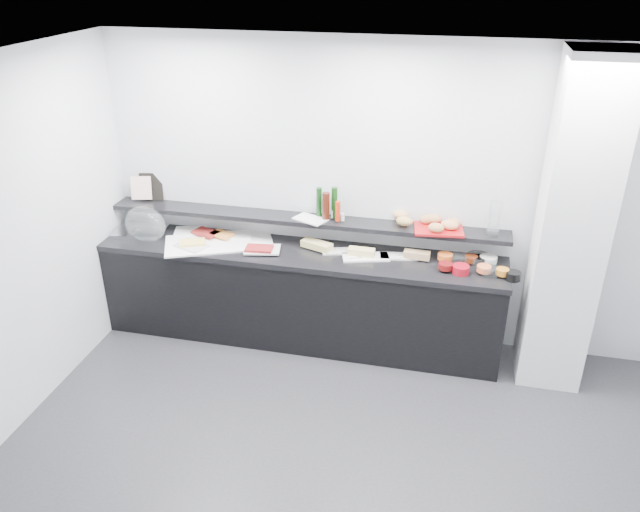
% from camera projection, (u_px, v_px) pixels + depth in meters
% --- Properties ---
extents(ground, '(5.00, 5.00, 0.00)m').
position_uv_depth(ground, '(337.00, 484.00, 4.27)').
color(ground, '#2D2D30').
rests_on(ground, ground).
extents(back_wall, '(5.00, 0.02, 2.70)m').
position_uv_depth(back_wall, '(384.00, 198.00, 5.42)').
color(back_wall, silver).
rests_on(back_wall, ground).
extents(ceiling, '(5.00, 5.00, 0.00)m').
position_uv_depth(ceiling, '(343.00, 84.00, 3.07)').
color(ceiling, white).
rests_on(ceiling, back_wall).
extents(column, '(0.50, 0.50, 2.70)m').
position_uv_depth(column, '(571.00, 229.00, 4.81)').
color(column, silver).
rests_on(column, ground).
extents(buffet_cabinet, '(3.60, 0.60, 0.85)m').
position_uv_depth(buffet_cabinet, '(300.00, 298.00, 5.71)').
color(buffet_cabinet, black).
rests_on(buffet_cabinet, ground).
extents(counter_top, '(3.62, 0.62, 0.05)m').
position_uv_depth(counter_top, '(299.00, 254.00, 5.51)').
color(counter_top, black).
rests_on(counter_top, buffet_cabinet).
extents(wall_shelf, '(3.60, 0.25, 0.04)m').
position_uv_depth(wall_shelf, '(303.00, 220.00, 5.55)').
color(wall_shelf, black).
rests_on(wall_shelf, back_wall).
extents(cloche_base, '(0.51, 0.39, 0.04)m').
position_uv_depth(cloche_base, '(141.00, 231.00, 5.83)').
color(cloche_base, '#B6B9BE').
rests_on(cloche_base, counter_top).
extents(cloche_dome, '(0.47, 0.36, 0.34)m').
position_uv_depth(cloche_dome, '(145.00, 224.00, 5.72)').
color(cloche_dome, white).
rests_on(cloche_dome, cloche_base).
extents(linen_runner, '(1.06, 0.79, 0.01)m').
position_uv_depth(linen_runner, '(219.00, 243.00, 5.64)').
color(linen_runner, white).
rests_on(linen_runner, counter_top).
extents(platter_meat_a, '(0.34, 0.27, 0.01)m').
position_uv_depth(platter_meat_a, '(191.00, 231.00, 5.84)').
color(platter_meat_a, white).
rests_on(platter_meat_a, linen_runner).
extents(food_meat_a, '(0.28, 0.23, 0.02)m').
position_uv_depth(food_meat_a, '(206.00, 233.00, 5.76)').
color(food_meat_a, maroon).
rests_on(food_meat_a, platter_meat_a).
extents(platter_salmon, '(0.29, 0.23, 0.01)m').
position_uv_depth(platter_salmon, '(238.00, 235.00, 5.75)').
color(platter_salmon, white).
rests_on(platter_salmon, linen_runner).
extents(food_salmon, '(0.24, 0.20, 0.02)m').
position_uv_depth(food_salmon, '(222.00, 234.00, 5.72)').
color(food_salmon, orange).
rests_on(food_salmon, platter_salmon).
extents(platter_cheese, '(0.32, 0.27, 0.01)m').
position_uv_depth(platter_cheese, '(192.00, 246.00, 5.55)').
color(platter_cheese, silver).
rests_on(platter_cheese, linen_runner).
extents(food_cheese, '(0.26, 0.22, 0.02)m').
position_uv_depth(food_cheese, '(192.00, 242.00, 5.57)').
color(food_cheese, '#FDD962').
rests_on(food_cheese, platter_cheese).
extents(platter_meat_b, '(0.34, 0.26, 0.01)m').
position_uv_depth(platter_meat_b, '(262.00, 249.00, 5.48)').
color(platter_meat_b, white).
rests_on(platter_meat_b, linen_runner).
extents(food_meat_b, '(0.25, 0.17, 0.02)m').
position_uv_depth(food_meat_b, '(259.00, 248.00, 5.45)').
color(food_meat_b, maroon).
rests_on(food_meat_b, platter_meat_b).
extents(sandwich_plate_left, '(0.32, 0.21, 0.01)m').
position_uv_depth(sandwich_plate_left, '(339.00, 251.00, 5.48)').
color(sandwich_plate_left, silver).
rests_on(sandwich_plate_left, counter_top).
extents(sandwich_food_left, '(0.30, 0.20, 0.06)m').
position_uv_depth(sandwich_food_left, '(317.00, 245.00, 5.51)').
color(sandwich_food_left, '#D4BD6F').
rests_on(sandwich_food_left, sandwich_plate_left).
extents(tongs_left, '(0.15, 0.06, 0.01)m').
position_uv_depth(tongs_left, '(319.00, 248.00, 5.51)').
color(tongs_left, '#B9BDC1').
rests_on(tongs_left, sandwich_plate_left).
extents(sandwich_plate_mid, '(0.43, 0.28, 0.01)m').
position_uv_depth(sandwich_plate_mid, '(366.00, 257.00, 5.38)').
color(sandwich_plate_mid, white).
rests_on(sandwich_plate_mid, counter_top).
extents(sandwich_food_mid, '(0.23, 0.09, 0.06)m').
position_uv_depth(sandwich_food_mid, '(361.00, 252.00, 5.38)').
color(sandwich_food_mid, '#E2C876').
rests_on(sandwich_food_mid, sandwich_plate_mid).
extents(tongs_mid, '(0.14, 0.08, 0.01)m').
position_uv_depth(tongs_mid, '(356.00, 258.00, 5.34)').
color(tongs_mid, '#B6B9BE').
rests_on(tongs_mid, sandwich_plate_mid).
extents(sandwich_plate_right, '(0.34, 0.19, 0.01)m').
position_uv_depth(sandwich_plate_right, '(399.00, 256.00, 5.39)').
color(sandwich_plate_right, silver).
rests_on(sandwich_plate_right, counter_top).
extents(sandwich_food_right, '(0.23, 0.10, 0.06)m').
position_uv_depth(sandwich_food_right, '(417.00, 255.00, 5.33)').
color(sandwich_food_right, tan).
rests_on(sandwich_food_right, sandwich_plate_right).
extents(tongs_right, '(0.16, 0.02, 0.01)m').
position_uv_depth(tongs_right, '(406.00, 257.00, 5.34)').
color(tongs_right, '#AFB1B6').
rests_on(tongs_right, sandwich_plate_right).
extents(bowl_glass_fruit, '(0.18, 0.18, 0.07)m').
position_uv_depth(bowl_glass_fruit, '(460.00, 259.00, 5.28)').
color(bowl_glass_fruit, white).
rests_on(bowl_glass_fruit, counter_top).
extents(fill_glass_fruit, '(0.14, 0.14, 0.05)m').
position_uv_depth(fill_glass_fruit, '(445.00, 257.00, 5.30)').
color(fill_glass_fruit, orange).
rests_on(fill_glass_fruit, bowl_glass_fruit).
extents(bowl_black_jam, '(0.16, 0.16, 0.07)m').
position_uv_depth(bowl_black_jam, '(479.00, 261.00, 5.26)').
color(bowl_black_jam, black).
rests_on(bowl_black_jam, counter_top).
extents(fill_black_jam, '(0.14, 0.14, 0.05)m').
position_uv_depth(fill_black_jam, '(471.00, 259.00, 5.26)').
color(fill_black_jam, '#60220D').
rests_on(fill_black_jam, bowl_black_jam).
extents(bowl_glass_cream, '(0.25, 0.25, 0.07)m').
position_uv_depth(bowl_glass_cream, '(478.00, 259.00, 5.29)').
color(bowl_glass_cream, white).
rests_on(bowl_glass_cream, counter_top).
extents(fill_glass_cream, '(0.16, 0.16, 0.05)m').
position_uv_depth(fill_glass_cream, '(488.00, 259.00, 5.25)').
color(fill_glass_cream, white).
rests_on(fill_glass_cream, bowl_glass_cream).
extents(bowl_red_jam, '(0.17, 0.17, 0.07)m').
position_uv_depth(bowl_red_jam, '(461.00, 269.00, 5.11)').
color(bowl_red_jam, maroon).
rests_on(bowl_red_jam, counter_top).
extents(fill_red_jam, '(0.15, 0.15, 0.05)m').
position_uv_depth(fill_red_jam, '(445.00, 266.00, 5.14)').
color(fill_red_jam, '#600D0E').
rests_on(fill_red_jam, bowl_red_jam).
extents(bowl_glass_salmon, '(0.16, 0.16, 0.07)m').
position_uv_depth(bowl_glass_salmon, '(490.00, 271.00, 5.08)').
color(bowl_glass_salmon, silver).
rests_on(bowl_glass_salmon, counter_top).
extents(fill_glass_salmon, '(0.15, 0.15, 0.05)m').
position_uv_depth(fill_glass_salmon, '(484.00, 269.00, 5.10)').
color(fill_glass_salmon, orange).
rests_on(fill_glass_salmon, bowl_glass_salmon).
extents(bowl_black_fruit, '(0.14, 0.14, 0.07)m').
position_uv_depth(bowl_black_fruit, '(513.00, 276.00, 5.01)').
color(bowl_black_fruit, black).
rests_on(bowl_black_fruit, counter_top).
extents(fill_black_fruit, '(0.13, 0.13, 0.05)m').
position_uv_depth(fill_black_fruit, '(502.00, 272.00, 5.05)').
color(fill_black_fruit, '#C5751A').
rests_on(fill_black_fruit, bowl_black_fruit).
extents(framed_print, '(0.22, 0.12, 0.26)m').
position_uv_depth(framed_print, '(151.00, 187.00, 5.87)').
color(framed_print, black).
rests_on(framed_print, wall_shelf).
extents(print_art, '(0.20, 0.09, 0.22)m').
position_uv_depth(print_art, '(141.00, 188.00, 5.85)').
color(print_art, beige).
rests_on(print_art, framed_print).
extents(condiment_tray, '(0.33, 0.27, 0.01)m').
position_uv_depth(condiment_tray, '(310.00, 219.00, 5.49)').
color(condiment_tray, white).
rests_on(condiment_tray, wall_shelf).
extents(bottle_green_a, '(0.05, 0.05, 0.26)m').
position_uv_depth(bottle_green_a, '(319.00, 202.00, 5.49)').
color(bottle_green_a, '#0E3410').
rests_on(bottle_green_a, condiment_tray).
extents(bottle_brown, '(0.07, 0.07, 0.24)m').
position_uv_depth(bottle_brown, '(326.00, 206.00, 5.43)').
color(bottle_brown, '#3C150B').
rests_on(bottle_brown, condiment_tray).
extents(bottle_green_b, '(0.05, 0.05, 0.28)m').
position_uv_depth(bottle_green_b, '(334.00, 203.00, 5.45)').
color(bottle_green_b, '#10360E').
rests_on(bottle_green_b, condiment_tray).
extents(bottle_hot, '(0.05, 0.05, 0.18)m').
position_uv_depth(bottle_hot, '(338.00, 211.00, 5.40)').
color(bottle_hot, red).
rests_on(bottle_hot, condiment_tray).
extents(shaker_salt, '(0.04, 0.04, 0.07)m').
position_uv_depth(shaker_salt, '(343.00, 217.00, 5.43)').
color(shaker_salt, silver).
rests_on(shaker_salt, condiment_tray).
extents(shaker_pepper, '(0.03, 0.03, 0.07)m').
position_uv_depth(shaker_pepper, '(332.00, 214.00, 5.49)').
color(shaker_pepper, silver).
rests_on(shaker_pepper, condiment_tray).
extents(bread_tray, '(0.44, 0.33, 0.02)m').
position_uv_depth(bread_tray, '(439.00, 229.00, 5.28)').
color(bread_tray, '#AB1215').
rests_on(bread_tray, wall_shelf).
extents(bread_roll_nw, '(0.15, 0.11, 0.08)m').
position_uv_depth(bread_roll_nw, '(401.00, 215.00, 5.43)').
color(bread_roll_nw, tan).
rests_on(bread_roll_nw, bread_tray).
extents(bread_roll_n, '(0.13, 0.10, 0.08)m').
position_uv_depth(bread_roll_n, '(426.00, 219.00, 5.35)').
color(bread_roll_n, '#AC7341').
rests_on(bread_roll_n, bread_tray).
extents(bread_roll_ne, '(0.14, 0.10, 0.08)m').
position_uv_depth(bread_roll_ne, '(434.00, 219.00, 5.35)').
color(bread_roll_ne, '#B37344').
rests_on(bread_roll_ne, bread_tray).
extents(bread_roll_sw, '(0.15, 0.11, 0.08)m').
position_uv_depth(bread_roll_sw, '(404.00, 221.00, 5.31)').
color(bread_roll_sw, '#B48B44').
rests_on(bread_roll_sw, bread_tray).
extents(bread_roll_s, '(0.14, 0.09, 0.08)m').
position_uv_depth(bread_roll_s, '(436.00, 228.00, 5.19)').
color(bread_roll_s, '#B37B44').
rests_on(bread_roll_s, bread_tray).
extents(bread_roll_se, '(0.17, 0.12, 0.08)m').
position_uv_depth(bread_roll_se, '(450.00, 225.00, 5.24)').
color(bread_roll_se, '#CE854E').
rests_on(bread_roll_se, bread_tray).
extents(bread_roll_mide, '(0.16, 0.11, 0.08)m').
position_uv_depth(bread_roll_mide, '(453.00, 223.00, 5.27)').
color(bread_roll_mide, '#B67545').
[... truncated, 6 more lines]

